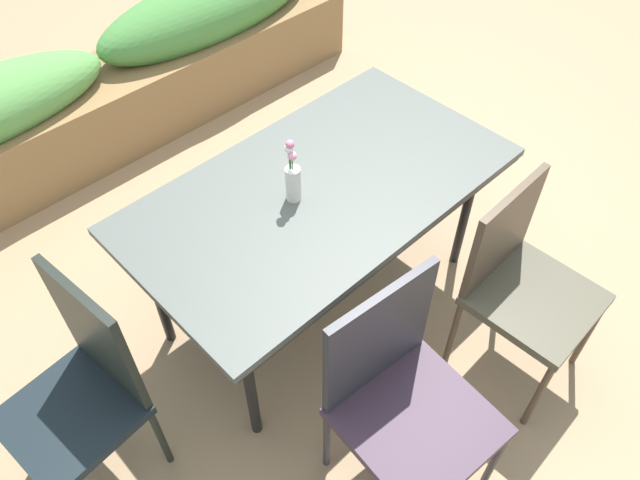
# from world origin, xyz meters

# --- Properties ---
(ground_plane) EXTENTS (12.00, 12.00, 0.00)m
(ground_plane) POSITION_xyz_m (0.00, 0.00, 0.00)
(ground_plane) COLOR #9E7F5B
(dining_table) EXTENTS (1.62, 0.90, 0.75)m
(dining_table) POSITION_xyz_m (0.02, 0.06, 0.70)
(dining_table) COLOR #4C514C
(dining_table) RESTS_ON ground
(chair_near_right) EXTENTS (0.47, 0.47, 0.93)m
(chair_near_right) POSITION_xyz_m (0.38, -0.73, 0.54)
(chair_near_right) COLOR #494535
(chair_near_right) RESTS_ON ground
(chair_end_left) EXTENTS (0.47, 0.47, 0.98)m
(chair_end_left) POSITION_xyz_m (-1.12, 0.07, 0.54)
(chair_end_left) COLOR black
(chair_end_left) RESTS_ON ground
(chair_near_left) EXTENTS (0.53, 0.53, 0.95)m
(chair_near_left) POSITION_xyz_m (-0.33, -0.72, 0.53)
(chair_near_left) COLOR #3A2938
(chair_near_left) RESTS_ON ground
(flower_vase) EXTENTS (0.06, 0.06, 0.29)m
(flower_vase) POSITION_xyz_m (-0.10, 0.09, 0.86)
(flower_vase) COLOR silver
(flower_vase) RESTS_ON dining_table
(planter_box) EXTENTS (3.47, 0.54, 0.77)m
(planter_box) POSITION_xyz_m (0.01, 1.87, 0.36)
(planter_box) COLOR olive
(planter_box) RESTS_ON ground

